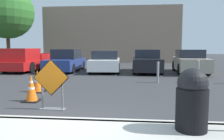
# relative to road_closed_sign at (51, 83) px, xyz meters

# --- Properties ---
(ground_plane) EXTENTS (96.00, 96.00, 0.00)m
(ground_plane) POSITION_rel_road_closed_sign_xyz_m (0.80, 8.93, -0.72)
(ground_plane) COLOR #333335
(curb_lip) EXTENTS (28.14, 0.20, 0.14)m
(curb_lip) POSITION_rel_road_closed_sign_xyz_m (0.80, -1.07, -0.65)
(curb_lip) COLOR #ADAAA3
(curb_lip) RESTS_ON ground_plane
(road_closed_sign) EXTENTS (0.95, 0.20, 1.33)m
(road_closed_sign) POSITION_rel_road_closed_sign_xyz_m (0.00, 0.00, 0.00)
(road_closed_sign) COLOR black
(road_closed_sign) RESTS_ON ground_plane
(traffic_cone_nearest) EXTENTS (0.48, 0.48, 0.81)m
(traffic_cone_nearest) POSITION_rel_road_closed_sign_xyz_m (-0.95, 0.83, -0.33)
(traffic_cone_nearest) COLOR black
(traffic_cone_nearest) RESTS_ON ground_plane
(traffic_cone_second) EXTENTS (0.52, 0.52, 0.81)m
(traffic_cone_second) POSITION_rel_road_closed_sign_xyz_m (-1.39, 2.23, -0.33)
(traffic_cone_second) COLOR black
(traffic_cone_second) RESTS_ON ground_plane
(pickup_truck) EXTENTS (2.23, 5.40, 1.60)m
(pickup_truck) POSITION_rel_road_closed_sign_xyz_m (-5.35, 9.34, -0.00)
(pickup_truck) COLOR red
(pickup_truck) RESTS_ON ground_plane
(parked_car_nearest) EXTENTS (1.89, 4.61, 1.54)m
(parked_car_nearest) POSITION_rel_road_closed_sign_xyz_m (-2.55, 9.54, -0.02)
(parked_car_nearest) COLOR navy
(parked_car_nearest) RESTS_ON ground_plane
(parked_car_second) EXTENTS (2.10, 4.15, 1.43)m
(parked_car_second) POSITION_rel_road_closed_sign_xyz_m (0.24, 9.30, -0.05)
(parked_car_second) COLOR white
(parked_car_second) RESTS_ON ground_plane
(parked_car_third) EXTENTS (1.87, 4.45, 1.52)m
(parked_car_third) POSITION_rel_road_closed_sign_xyz_m (3.03, 9.31, -0.01)
(parked_car_third) COLOR black
(parked_car_third) RESTS_ON ground_plane
(parked_car_fourth) EXTENTS (2.05, 4.48, 1.52)m
(parked_car_fourth) POSITION_rel_road_closed_sign_xyz_m (5.83, 9.26, -0.01)
(parked_car_fourth) COLOR #A39984
(parked_car_fourth) RESTS_ON ground_plane
(trash_bin) EXTENTS (0.56, 0.56, 1.13)m
(trash_bin) POSITION_rel_road_closed_sign_xyz_m (3.17, -1.50, -0.02)
(trash_bin) COLOR black
(trash_bin) RESTS_ON sidewalk_strip
(bollard_nearest) EXTENTS (0.12, 0.12, 0.99)m
(bollard_nearest) POSITION_rel_road_closed_sign_xyz_m (3.28, 4.85, -0.20)
(bollard_nearest) COLOR gray
(bollard_nearest) RESTS_ON ground_plane
(bollard_second) EXTENTS (0.12, 0.12, 1.07)m
(bollard_second) POSITION_rel_road_closed_sign_xyz_m (5.10, 4.85, -0.16)
(bollard_second) COLOR gray
(bollard_second) RESTS_ON ground_plane
(building_facade_backdrop) EXTENTS (15.57, 5.00, 6.29)m
(building_facade_backdrop) POSITION_rel_road_closed_sign_xyz_m (-0.40, 21.47, 2.42)
(building_facade_backdrop) COLOR gray
(building_facade_backdrop) RESTS_ON ground_plane
(street_tree_behind_lot) EXTENTS (4.85, 4.85, 7.34)m
(street_tree_behind_lot) POSITION_rel_road_closed_sign_xyz_m (-9.40, 13.90, 4.18)
(street_tree_behind_lot) COLOR #513823
(street_tree_behind_lot) RESTS_ON ground_plane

